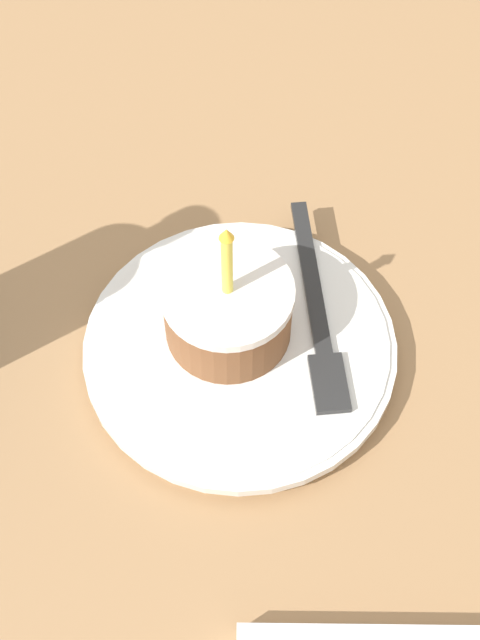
# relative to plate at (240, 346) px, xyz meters

# --- Properties ---
(ground_plane) EXTENTS (2.40, 2.40, 0.04)m
(ground_plane) POSITION_rel_plate_xyz_m (0.02, -0.00, -0.03)
(ground_plane) COLOR #9E754C
(ground_plane) RESTS_ON ground
(plate) EXTENTS (0.22, 0.22, 0.02)m
(plate) POSITION_rel_plate_xyz_m (0.00, 0.00, 0.00)
(plate) COLOR white
(plate) RESTS_ON ground_plane
(cake_slice) EXTENTS (0.09, 0.09, 0.11)m
(cake_slice) POSITION_rel_plate_xyz_m (-0.01, 0.01, 0.03)
(cake_slice) COLOR brown
(cake_slice) RESTS_ON plate
(fork) EXTENTS (0.04, 0.18, 0.00)m
(fork) POSITION_rel_plate_xyz_m (0.06, 0.02, 0.01)
(fork) COLOR #262626
(fork) RESTS_ON plate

